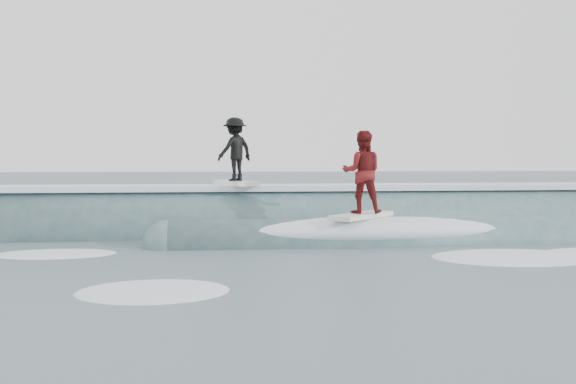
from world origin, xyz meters
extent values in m
plane|color=#3A5055|center=(0.00, 0.00, 0.00)|extent=(160.00, 160.00, 0.00)
cylinder|color=#375B5D|center=(0.00, 3.52, 0.00)|extent=(21.59, 2.19, 2.19)
cylinder|color=#375B5D|center=(1.80, 1.32, 0.00)|extent=(9.00, 1.17, 1.17)
sphere|color=#375B5D|center=(-2.70, 1.32, 0.00)|extent=(1.17, 1.17, 1.17)
sphere|color=#375B5D|center=(6.30, 1.32, 0.00)|extent=(1.17, 1.17, 1.17)
cube|color=white|center=(0.00, 3.52, 1.16)|extent=(18.00, 1.30, 0.14)
ellipsoid|color=white|center=(1.80, 1.32, 0.30)|extent=(7.60, 1.30, 0.60)
cube|color=white|center=(-1.22, 3.52, 1.28)|extent=(1.15, 2.07, 0.10)
imported|color=black|center=(-1.22, 3.52, 2.12)|extent=(1.16, 1.10, 1.58)
cube|color=silver|center=(1.51, 1.32, 0.63)|extent=(1.74, 1.86, 0.10)
imported|color=#5C1111|center=(1.51, 1.32, 1.59)|extent=(0.99, 0.83, 1.82)
ellipsoid|color=white|center=(3.95, -0.88, 0.00)|extent=(3.60, 2.46, 0.10)
ellipsoid|color=white|center=(-2.58, -3.31, 0.00)|extent=(2.60, 1.77, 0.10)
ellipsoid|color=white|center=(-4.87, 0.51, 0.00)|extent=(2.60, 1.77, 0.10)
cylinder|color=#375B5D|center=(-9.79, 14.00, 0.00)|extent=(22.00, 0.70, 0.70)
cylinder|color=#375B5D|center=(5.59, 18.00, 0.00)|extent=(22.00, 0.80, 0.80)
cylinder|color=#375B5D|center=(-2.91, 22.00, 0.00)|extent=(22.00, 0.60, 0.60)
camera|label=1|loc=(-1.67, -12.51, 1.89)|focal=40.00mm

